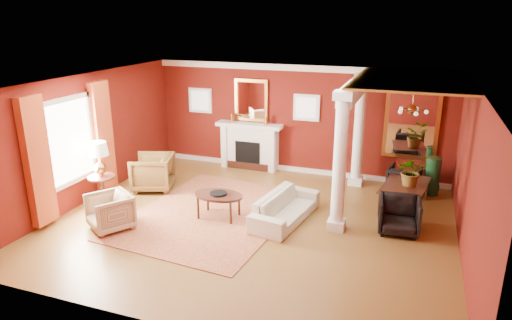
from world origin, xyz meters
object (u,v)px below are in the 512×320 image
at_px(armchair_stripe, 110,210).
at_px(coffee_table, 219,196).
at_px(side_table, 100,163).
at_px(sofa, 286,203).
at_px(armchair_leopard, 153,171).
at_px(dining_table, 406,190).

bearing_deg(armchair_stripe, coffee_table, 67.27).
distance_m(armchair_stripe, side_table, 1.44).
bearing_deg(side_table, coffee_table, 5.67).
relative_size(sofa, armchair_leopard, 2.05).
bearing_deg(sofa, armchair_leopard, 89.21).
distance_m(sofa, side_table, 4.21).
xyz_separation_m(side_table, dining_table, (6.45, 2.12, -0.55)).
distance_m(sofa, dining_table, 2.78).
xyz_separation_m(armchair_stripe, dining_table, (5.54, 3.07, 0.04)).
relative_size(sofa, armchair_stripe, 2.44).
xyz_separation_m(armchair_leopard, armchair_stripe, (0.37, -2.19, -0.08)).
relative_size(sofa, side_table, 1.33).
height_order(coffee_table, dining_table, dining_table).
distance_m(armchair_stripe, dining_table, 6.34).
height_order(sofa, dining_table, dining_table).
height_order(sofa, coffee_table, sofa).
relative_size(coffee_table, side_table, 0.71).
height_order(sofa, armchair_stripe, armchair_stripe).
bearing_deg(side_table, sofa, 8.57).
height_order(armchair_stripe, dining_table, dining_table).
relative_size(armchair_leopard, dining_table, 0.61).
bearing_deg(coffee_table, armchair_leopard, 156.35).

